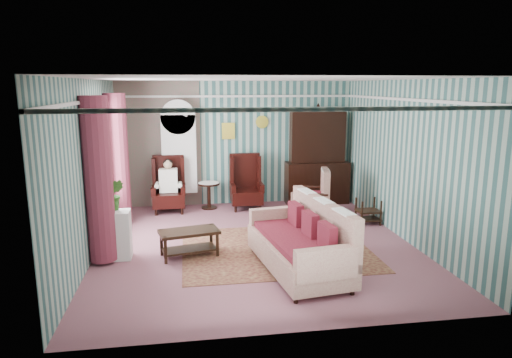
{
  "coord_description": "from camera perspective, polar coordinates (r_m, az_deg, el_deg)",
  "views": [
    {
      "loc": [
        -1.17,
        -7.67,
        2.8
      ],
      "look_at": [
        0.09,
        0.6,
        1.07
      ],
      "focal_mm": 32.0,
      "sensor_mm": 36.0,
      "label": 1
    }
  ],
  "objects": [
    {
      "name": "potted_plant_c",
      "position": [
        7.81,
        -18.24,
        -2.14
      ],
      "size": [
        0.31,
        0.31,
        0.43
      ],
      "primitive_type": "imported",
      "rotation": [
        0.0,
        0.0,
        -0.32
      ],
      "color": "#194B17",
      "rests_on": "plant_stand"
    },
    {
      "name": "potted_plant_a",
      "position": [
        7.64,
        -18.46,
        -2.53
      ],
      "size": [
        0.45,
        0.42,
        0.42
      ],
      "primitive_type": "imported",
      "rotation": [
        0.0,
        0.0,
        0.29
      ],
      "color": "#26541A",
      "rests_on": "plant_stand"
    },
    {
      "name": "nest_table",
      "position": [
        9.65,
        13.84,
        -3.9
      ],
      "size": [
        0.45,
        0.38,
        0.54
      ],
      "primitive_type": "cube",
      "color": "black",
      "rests_on": "floor"
    },
    {
      "name": "seated_woman",
      "position": [
        10.37,
        -10.86,
        -0.87
      ],
      "size": [
        0.44,
        0.4,
        1.18
      ],
      "primitive_type": null,
      "color": "white",
      "rests_on": "floor"
    },
    {
      "name": "wingback_left",
      "position": [
        10.36,
        -10.87,
        -0.68
      ],
      "size": [
        0.76,
        0.8,
        1.25
      ],
      "primitive_type": "cube",
      "color": "black",
      "rests_on": "floor"
    },
    {
      "name": "bookcase",
      "position": [
        10.65,
        -9.56,
        2.4
      ],
      "size": [
        0.8,
        0.28,
        2.24
      ],
      "primitive_type": "cube",
      "color": "white",
      "rests_on": "floor"
    },
    {
      "name": "rug",
      "position": [
        8.02,
        2.46,
        -8.75
      ],
      "size": [
        3.2,
        2.6,
        0.01
      ],
      "primitive_type": "cube",
      "color": "#501A1E",
      "rests_on": "floor"
    },
    {
      "name": "room_shell",
      "position": [
        7.91,
        -4.65,
        5.85
      ],
      "size": [
        5.53,
        6.02,
        2.91
      ],
      "color": "#35605D",
      "rests_on": "ground"
    },
    {
      "name": "wingback_right",
      "position": [
        10.44,
        -1.23,
        -0.38
      ],
      "size": [
        0.76,
        0.8,
        1.25
      ],
      "primitive_type": "cube",
      "color": "black",
      "rests_on": "floor"
    },
    {
      "name": "coffee_table",
      "position": [
        7.74,
        -8.34,
        -7.94
      ],
      "size": [
        1.05,
        0.68,
        0.45
      ],
      "primitive_type": "cube",
      "rotation": [
        0.0,
        0.0,
        0.21
      ],
      "color": "black",
      "rests_on": "floor"
    },
    {
      "name": "round_side_table",
      "position": [
        10.58,
        -5.9,
        -2.08
      ],
      "size": [
        0.5,
        0.5,
        0.6
      ],
      "primitive_type": "cylinder",
      "color": "black",
      "rests_on": "floor"
    },
    {
      "name": "sofa",
      "position": [
        6.99,
        5.27,
        -7.41
      ],
      "size": [
        1.26,
        2.32,
        1.05
      ],
      "primitive_type": "cube",
      "rotation": [
        0.0,
        0.0,
        1.71
      ],
      "color": "#C0B895",
      "rests_on": "floor"
    },
    {
      "name": "potted_plant_b",
      "position": [
        7.75,
        -17.24,
        -1.88
      ],
      "size": [
        0.29,
        0.24,
        0.51
      ],
      "primitive_type": "imported",
      "rotation": [
        0.0,
        0.0,
        -0.04
      ],
      "color": "#1C4816",
      "rests_on": "plant_stand"
    },
    {
      "name": "plant_stand",
      "position": [
        7.85,
        -17.38,
        -6.71
      ],
      "size": [
        0.55,
        0.35,
        0.8
      ],
      "primitive_type": "cube",
      "color": "silver",
      "rests_on": "floor"
    },
    {
      "name": "dresser_hutch",
      "position": [
        10.96,
        7.69,
        3.04
      ],
      "size": [
        1.5,
        0.56,
        2.36
      ],
      "primitive_type": "cube",
      "color": "black",
      "rests_on": "floor"
    },
    {
      "name": "floor",
      "position": [
        8.25,
        -0.01,
        -8.19
      ],
      "size": [
        6.0,
        6.0,
        0.0
      ],
      "primitive_type": "plane",
      "color": "#975862",
      "rests_on": "ground"
    },
    {
      "name": "floral_armchair",
      "position": [
        9.8,
        6.71,
        -2.12
      ],
      "size": [
        0.89,
        1.0,
        0.96
      ],
      "primitive_type": "cube",
      "rotation": [
        0.0,
        0.0,
        1.36
      ],
      "color": "#B6AF8D",
      "rests_on": "floor"
    }
  ]
}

